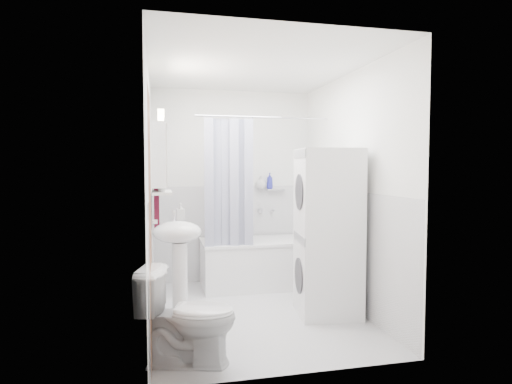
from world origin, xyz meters
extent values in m
plane|color=silver|center=(0.00, 0.00, 0.00)|extent=(2.60, 2.60, 0.00)
plane|color=white|center=(0.00, 1.30, 1.20)|extent=(2.00, 0.00, 2.00)
plane|color=white|center=(0.00, -1.30, 1.20)|extent=(2.00, 0.00, 2.00)
plane|color=white|center=(-1.00, 0.00, 1.20)|extent=(0.00, 2.60, 2.60)
plane|color=white|center=(1.00, 0.00, 1.20)|extent=(0.00, 2.60, 2.60)
plane|color=white|center=(0.00, 0.00, 2.40)|extent=(2.60, 2.60, 0.00)
plane|color=white|center=(0.00, 1.29, 0.60)|extent=(1.98, 0.00, 1.98)
plane|color=white|center=(-0.99, 0.00, 0.60)|extent=(0.00, 2.58, 2.58)
plane|color=white|center=(0.99, 0.00, 0.60)|extent=(0.00, 2.58, 2.58)
plane|color=brown|center=(-0.98, -0.88, 1.00)|extent=(0.00, 2.00, 2.00)
cylinder|color=silver|center=(-0.95, -0.55, 1.00)|extent=(0.04, 0.04, 0.04)
cube|color=white|center=(0.30, 0.92, 0.27)|extent=(1.45, 0.68, 0.53)
cube|color=white|center=(0.30, 0.92, 0.55)|extent=(1.47, 0.70, 0.03)
cube|color=silver|center=(0.30, 0.92, 0.43)|extent=(1.27, 0.50, 0.20)
cylinder|color=silver|center=(0.50, 1.25, 0.88)|extent=(0.04, 0.12, 0.04)
cylinder|color=silver|center=(0.30, 0.63, 2.00)|extent=(1.65, 0.02, 0.02)
cube|color=#161C4D|center=(-0.38, 0.63, 1.25)|extent=(0.10, 0.02, 1.45)
cube|color=#161C4D|center=(-0.29, 0.63, 1.25)|extent=(0.10, 0.02, 1.45)
cube|color=#161C4D|center=(-0.20, 0.63, 1.25)|extent=(0.10, 0.02, 1.45)
cube|color=#161C4D|center=(-0.11, 0.63, 1.25)|extent=(0.10, 0.02, 1.45)
cube|color=#161C4D|center=(-0.02, 0.63, 1.25)|extent=(0.10, 0.02, 1.45)
cube|color=#161C4D|center=(0.07, 0.63, 1.25)|extent=(0.10, 0.02, 1.45)
ellipsoid|color=white|center=(-0.76, -0.13, 0.85)|extent=(0.44, 0.37, 0.20)
cylinder|color=white|center=(-0.74, -0.13, 0.38)|extent=(0.14, 0.14, 0.75)
cylinder|color=silver|center=(-0.78, 0.01, 0.97)|extent=(0.03, 0.03, 0.14)
cylinder|color=silver|center=(-0.78, -0.03, 1.03)|extent=(0.02, 0.10, 0.02)
cube|color=white|center=(-0.91, 0.10, 1.55)|extent=(0.12, 0.50, 0.60)
cube|color=white|center=(-0.84, 0.10, 1.55)|extent=(0.01, 0.47, 0.57)
cube|color=#FFEABF|center=(-0.89, 0.10, 1.93)|extent=(0.06, 0.45, 0.06)
cube|color=silver|center=(-0.89, 0.10, 1.20)|extent=(0.18, 0.54, 0.02)
cube|color=silver|center=(0.55, 1.24, 1.15)|extent=(0.22, 0.06, 0.02)
cube|color=maroon|center=(-0.94, 0.35, 1.27)|extent=(0.05, 0.37, 0.88)
cube|color=maroon|center=(-0.91, 0.35, 1.68)|extent=(0.03, 0.33, 0.08)
cylinder|color=silver|center=(-0.95, 0.35, 1.72)|extent=(0.02, 0.04, 0.02)
cube|color=white|center=(0.68, -0.19, 0.40)|extent=(0.64, 0.64, 0.81)
cylinder|color=#2D2D33|center=(0.39, -0.19, 0.40)|extent=(0.06, 0.34, 0.34)
cube|color=gray|center=(0.39, -0.19, 0.76)|extent=(0.07, 0.51, 0.08)
cube|color=white|center=(0.68, -0.19, 1.21)|extent=(0.64, 0.64, 0.81)
cylinder|color=#2D2D33|center=(0.39, -0.19, 1.20)|extent=(0.06, 0.34, 0.34)
cube|color=gray|center=(0.39, -0.19, 1.57)|extent=(0.07, 0.51, 0.08)
imported|color=white|center=(-0.72, -0.97, 0.35)|extent=(0.79, 0.56, 0.70)
imported|color=gray|center=(-0.71, 0.25, 0.95)|extent=(0.08, 0.17, 0.08)
imported|color=gray|center=(-0.89, -0.05, 1.25)|extent=(0.07, 0.18, 0.07)
imported|color=gray|center=(-0.89, 0.22, 1.26)|extent=(0.10, 0.09, 0.10)
imported|color=gray|center=(0.35, 1.24, 1.23)|extent=(0.13, 0.17, 0.13)
imported|color=#272A9E|center=(0.47, 1.24, 1.20)|extent=(0.08, 0.21, 0.08)
camera|label=1|loc=(-0.91, -4.06, 1.44)|focal=30.00mm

